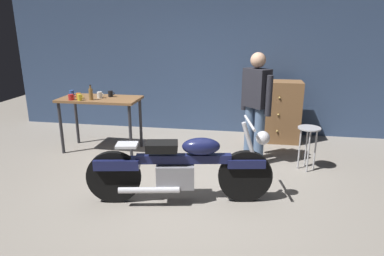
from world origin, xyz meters
The scene contains 14 objects.
ground_plane centered at (0.00, 0.00, 0.00)m, with size 12.00×12.00×0.00m, color gray.
back_wall centered at (0.00, 2.80, 1.55)m, with size 8.00×0.12×3.10m, color #384C70.
workbench centered at (-1.63, 1.32, 0.79)m, with size 1.30×0.64×0.90m.
motorcycle centered at (0.03, -0.22, 0.45)m, with size 2.17×0.74×1.00m.
person_standing centered at (0.88, 1.18, 0.93)m, with size 0.44×0.42×1.67m.
shop_stool centered at (1.64, 1.04, 0.50)m, with size 0.32×0.32×0.64m.
wooden_dresser centered at (1.29, 2.30, 0.55)m, with size 0.80×0.47×1.10m.
mug_white_ceramic centered at (-1.62, 1.30, 0.95)m, with size 0.12×0.08×0.10m.
mug_blue_enamel centered at (-2.11, 1.32, 0.96)m, with size 0.11×0.07×0.11m.
mug_yellow_tall centered at (-1.85, 1.08, 0.95)m, with size 0.10×0.07×0.10m.
mug_black_matte centered at (-1.48, 1.43, 0.95)m, with size 0.11×0.08×0.10m.
mug_orange_travel centered at (-1.93, 1.20, 0.95)m, with size 0.11×0.08×0.09m.
mug_red_diner centered at (-2.00, 1.08, 0.95)m, with size 0.11×0.08×0.09m.
bottle centered at (-1.69, 1.14, 1.00)m, with size 0.06×0.06×0.24m.
Camera 1 is at (0.77, -3.83, 2.03)m, focal length 31.95 mm.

